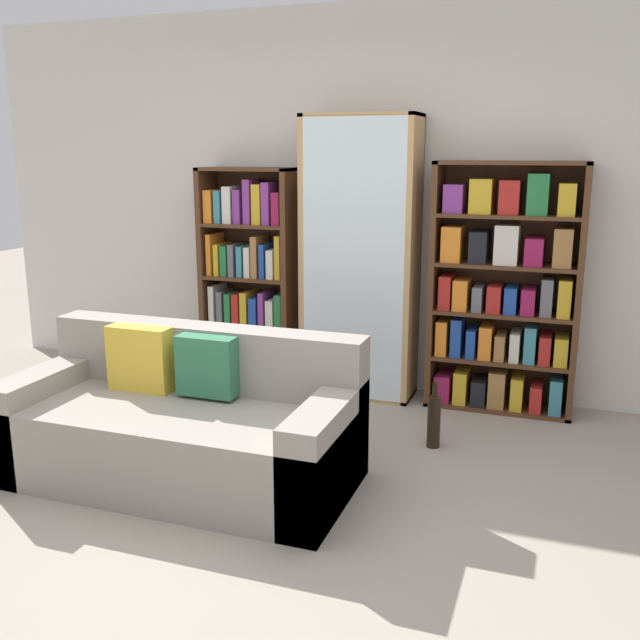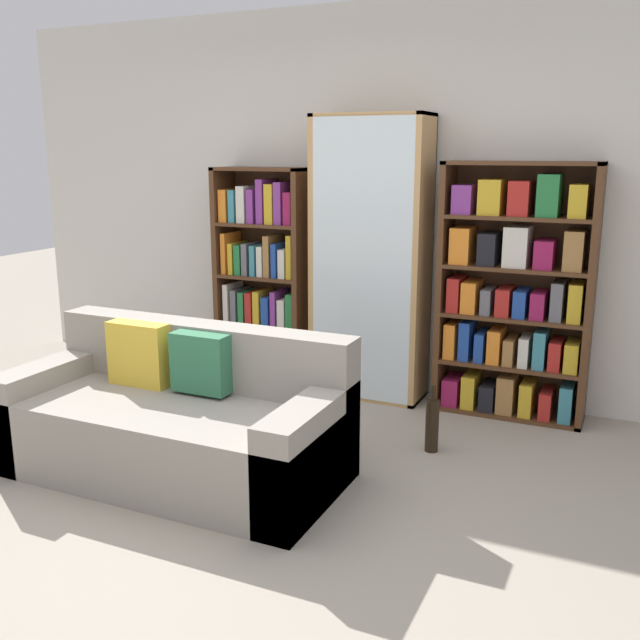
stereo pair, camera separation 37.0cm
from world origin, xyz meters
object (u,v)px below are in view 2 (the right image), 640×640
object	(u,v)px
bookshelf_left	(265,279)
display_cabinet	(371,261)
wine_bottle	(432,424)
couch	(176,422)
bookshelf_right	(514,296)

from	to	relation	value
bookshelf_left	display_cabinet	size ratio (longest dim) A/B	0.82
wine_bottle	couch	bearing A→B (deg)	-144.84
couch	bookshelf_right	world-z (taller)	bookshelf_right
couch	wine_bottle	world-z (taller)	couch
couch	bookshelf_left	distance (m)	1.76
bookshelf_left	couch	bearing A→B (deg)	-77.70
couch	bookshelf_right	size ratio (longest dim) A/B	1.11
bookshelf_left	wine_bottle	world-z (taller)	bookshelf_left
display_cabinet	wine_bottle	xyz separation A→B (m)	(0.70, -0.80, -0.80)
bookshelf_right	wine_bottle	distance (m)	1.08
bookshelf_left	bookshelf_right	world-z (taller)	bookshelf_right
bookshelf_left	display_cabinet	distance (m)	0.88
display_cabinet	wine_bottle	world-z (taller)	display_cabinet
bookshelf_right	couch	bearing A→B (deg)	-131.72
couch	display_cabinet	world-z (taller)	display_cabinet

